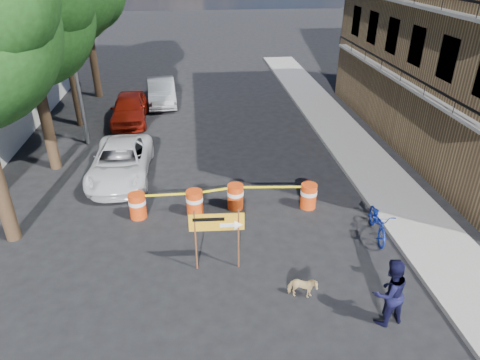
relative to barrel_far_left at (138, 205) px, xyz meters
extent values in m
plane|color=black|center=(3.01, -2.79, -0.47)|extent=(120.00, 120.00, 0.00)
cube|color=gray|center=(9.21, 3.21, -0.40)|extent=(2.40, 40.00, 0.15)
cylinder|color=#332316|center=(-3.79, 4.21, 1.91)|extent=(0.44, 0.44, 4.76)
sphere|color=#1A4313|center=(-3.79, 4.21, 5.48)|extent=(5.00, 5.00, 5.00)
sphere|color=#1A4313|center=(-4.54, 4.83, 4.80)|extent=(3.50, 3.50, 3.50)
cylinder|color=#332316|center=(-3.79, 9.21, 2.19)|extent=(0.44, 0.44, 5.32)
sphere|color=#1A4313|center=(-4.60, 9.88, 5.42)|extent=(3.78, 3.78, 3.78)
cylinder|color=#332316|center=(-3.79, 14.21, 1.99)|extent=(0.44, 0.44, 4.93)
sphere|color=#1A4313|center=(-4.51, 14.81, 4.98)|extent=(3.36, 3.36, 3.36)
cylinder|color=gray|center=(-2.99, 6.71, 3.53)|extent=(0.16, 0.16, 8.00)
cylinder|color=red|center=(0.00, 0.00, -0.02)|extent=(0.56, 0.56, 0.90)
cylinder|color=white|center=(0.00, 0.00, 0.13)|extent=(0.58, 0.58, 0.14)
cylinder|color=red|center=(1.91, -0.02, -0.02)|extent=(0.56, 0.56, 0.90)
cylinder|color=white|center=(1.91, -0.02, 0.13)|extent=(0.58, 0.58, 0.14)
cylinder|color=red|center=(3.33, 0.24, -0.02)|extent=(0.56, 0.56, 0.90)
cylinder|color=white|center=(3.33, 0.24, 0.13)|extent=(0.58, 0.58, 0.14)
cylinder|color=red|center=(5.87, 0.00, -0.02)|extent=(0.56, 0.56, 0.90)
cylinder|color=white|center=(5.87, 0.00, 0.13)|extent=(0.58, 0.58, 0.14)
cylinder|color=#592D19|center=(1.91, -2.90, 0.50)|extent=(0.05, 0.05, 1.93)
cylinder|color=#592D19|center=(3.09, -2.96, 0.50)|extent=(0.05, 0.05, 1.93)
cube|color=orange|center=(2.50, -2.93, 1.09)|extent=(1.50, 0.10, 0.54)
cube|color=white|center=(2.80, -2.96, 0.99)|extent=(0.43, 0.03, 0.13)
cone|color=white|center=(3.09, -2.98, 0.99)|extent=(0.25, 0.29, 0.28)
cube|color=black|center=(2.29, -2.94, 1.19)|extent=(0.86, 0.05, 0.11)
imported|color=black|center=(6.41, -5.36, 0.44)|extent=(1.02, 0.87, 1.83)
imported|color=#13299A|center=(7.61, -1.90, 0.50)|extent=(0.84, 1.12, 1.94)
imported|color=#DCBD7E|center=(4.60, -4.35, -0.15)|extent=(0.83, 0.54, 0.65)
imported|color=silver|center=(-0.93, 3.06, 0.19)|extent=(2.25, 4.81, 1.33)
imported|color=maroon|center=(-1.31, 9.39, 0.27)|extent=(1.92, 4.41, 1.48)
imported|color=#B3B6BB|center=(0.21, 12.33, 0.25)|extent=(1.86, 4.46, 1.43)
camera|label=1|loc=(2.07, -12.53, 7.54)|focal=32.00mm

